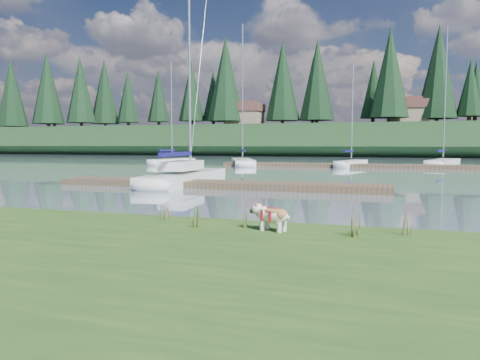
% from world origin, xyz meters
% --- Properties ---
extents(ground, '(200.00, 200.00, 0.00)m').
position_xyz_m(ground, '(0.00, 30.00, 0.00)').
color(ground, gray).
rests_on(ground, ground).
extents(bank, '(60.00, 9.00, 0.35)m').
position_xyz_m(bank, '(0.00, -6.00, 0.17)').
color(bank, '#2F521C').
rests_on(bank, ground).
extents(ridge, '(200.00, 20.00, 5.00)m').
position_xyz_m(ridge, '(0.00, 73.00, 2.50)').
color(ridge, '#1A341A').
rests_on(ridge, ground).
extents(bulldog, '(0.87, 0.51, 0.51)m').
position_xyz_m(bulldog, '(1.69, -2.59, 0.67)').
color(bulldog, silver).
rests_on(bulldog, bank).
extents(sailboat_main, '(2.62, 9.82, 13.86)m').
position_xyz_m(sailboat_main, '(-6.46, 11.50, 0.42)').
color(sailboat_main, silver).
rests_on(sailboat_main, ground).
extents(dock_near, '(16.00, 2.00, 0.30)m').
position_xyz_m(dock_near, '(-4.00, 9.00, 0.15)').
color(dock_near, '#4C3D2C').
rests_on(dock_near, ground).
extents(dock_far, '(26.00, 2.20, 0.30)m').
position_xyz_m(dock_far, '(2.00, 30.00, 0.15)').
color(dock_far, '#4C3D2C').
rests_on(dock_far, ground).
extents(sailboat_bg_0, '(2.50, 7.03, 10.13)m').
position_xyz_m(sailboat_bg_0, '(-16.70, 30.68, 0.32)').
color(sailboat_bg_0, silver).
rests_on(sailboat_bg_0, ground).
extents(sailboat_bg_1, '(5.07, 9.07, 13.40)m').
position_xyz_m(sailboat_bg_1, '(-10.18, 31.99, 0.32)').
color(sailboat_bg_1, silver).
rests_on(sailboat_bg_1, ground).
extents(sailboat_bg_2, '(2.75, 6.19, 9.36)m').
position_xyz_m(sailboat_bg_2, '(0.49, 31.55, 0.33)').
color(sailboat_bg_2, silver).
rests_on(sailboat_bg_2, ground).
extents(sailboat_bg_3, '(4.11, 9.08, 13.03)m').
position_xyz_m(sailboat_bg_3, '(8.58, 37.22, 0.32)').
color(sailboat_bg_3, silver).
rests_on(sailboat_bg_3, ground).
extents(weed_0, '(0.17, 0.14, 0.65)m').
position_xyz_m(weed_0, '(0.14, -2.71, 0.62)').
color(weed_0, '#475B23').
rests_on(weed_0, bank).
extents(weed_1, '(0.17, 0.14, 0.53)m').
position_xyz_m(weed_1, '(1.05, -2.38, 0.57)').
color(weed_1, '#475B23').
rests_on(weed_1, bank).
extents(weed_2, '(0.17, 0.14, 0.76)m').
position_xyz_m(weed_2, '(3.32, -2.69, 0.67)').
color(weed_2, '#475B23').
rests_on(weed_2, bank).
extents(weed_3, '(0.17, 0.14, 0.56)m').
position_xyz_m(weed_3, '(-0.91, -2.06, 0.58)').
color(weed_3, '#475B23').
rests_on(weed_3, bank).
extents(weed_4, '(0.17, 0.14, 0.46)m').
position_xyz_m(weed_4, '(3.31, -2.49, 0.54)').
color(weed_4, '#475B23').
rests_on(weed_4, bank).
extents(weed_5, '(0.17, 0.14, 0.62)m').
position_xyz_m(weed_5, '(4.24, -2.24, 0.61)').
color(weed_5, '#475B23').
rests_on(weed_5, bank).
extents(mud_lip, '(60.00, 0.50, 0.14)m').
position_xyz_m(mud_lip, '(0.00, -1.60, 0.07)').
color(mud_lip, '#33281C').
rests_on(mud_lip, ground).
extents(conifer_0, '(5.72, 5.72, 14.15)m').
position_xyz_m(conifer_0, '(-55.00, 67.00, 12.64)').
color(conifer_0, '#382619').
rests_on(conifer_0, ridge).
extents(conifer_1, '(4.40, 4.40, 11.30)m').
position_xyz_m(conifer_1, '(-40.00, 71.00, 11.28)').
color(conifer_1, '#382619').
rests_on(conifer_1, ridge).
extents(conifer_2, '(6.60, 6.60, 16.05)m').
position_xyz_m(conifer_2, '(-25.00, 68.00, 13.54)').
color(conifer_2, '#382619').
rests_on(conifer_2, ridge).
extents(conifer_3, '(4.84, 4.84, 12.25)m').
position_xyz_m(conifer_3, '(-10.00, 72.00, 11.74)').
color(conifer_3, '#382619').
rests_on(conifer_3, ridge).
extents(conifer_4, '(6.16, 6.16, 15.10)m').
position_xyz_m(conifer_4, '(3.00, 66.00, 13.09)').
color(conifer_4, '#382619').
rests_on(conifer_4, ridge).
extents(conifer_5, '(3.96, 3.96, 10.35)m').
position_xyz_m(conifer_5, '(15.00, 70.00, 10.83)').
color(conifer_5, '#382619').
rests_on(conifer_5, ridge).
extents(house_0, '(6.30, 5.30, 4.65)m').
position_xyz_m(house_0, '(-22.00, 70.00, 7.31)').
color(house_0, gray).
rests_on(house_0, ridge).
extents(house_1, '(6.30, 5.30, 4.65)m').
position_xyz_m(house_1, '(6.00, 71.00, 7.31)').
color(house_1, gray).
rests_on(house_1, ridge).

